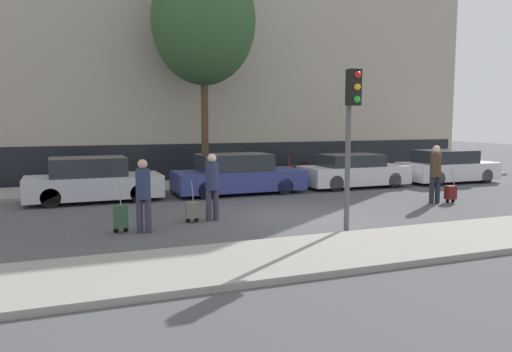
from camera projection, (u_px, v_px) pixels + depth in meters
The scene contains 17 objects.
ground_plane at pixel (292, 217), 13.57m from camera, with size 80.00×80.00×0.00m, color #4C4C4F.
sidewalk_near at pixel (372, 247), 10.10m from camera, with size 28.00×2.50×0.12m.
sidewalk_far at pixel (217, 184), 20.03m from camera, with size 28.00×3.00×0.12m.
building_facade at pixel (192, 27), 22.53m from camera, with size 28.00×2.69×13.64m.
parked_car_0 at pixel (93, 181), 16.08m from camera, with size 4.23×1.77×1.43m.
parked_car_1 at pixel (237, 175), 17.78m from camera, with size 4.62×1.78×1.43m.
parked_car_2 at pixel (353, 172), 19.52m from camera, with size 4.17×1.77×1.30m.
parked_car_3 at pixel (447, 167), 21.08m from camera, with size 4.06×1.91×1.37m.
pedestrian_left at pixel (143, 191), 11.58m from camera, with size 0.34×0.34×1.72m.
trolley_left at pixel (121, 217), 11.65m from camera, with size 0.34×0.29×1.18m.
pedestrian_center at pixel (212, 183), 12.98m from camera, with size 0.35×0.34×1.76m.
trolley_center at pixel (192, 210), 12.83m from camera, with size 0.34×0.29×1.06m.
pedestrian_right at pixel (435, 170), 15.68m from camera, with size 0.35×0.34×1.83m.
trolley_right at pixel (451, 193), 15.85m from camera, with size 0.34×0.29×1.09m.
traffic_light at pixel (351, 118), 11.20m from camera, with size 0.28×0.47×3.75m.
parked_bicycle at pixel (293, 171), 21.17m from camera, with size 1.77×0.06×0.96m.
bare_tree_near_crossing at pixel (204, 21), 19.25m from camera, with size 4.03×4.03×8.79m.
Camera 1 is at (-5.83, -12.06, 2.62)m, focal length 35.00 mm.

